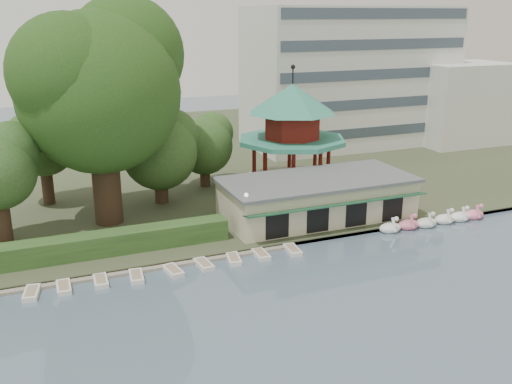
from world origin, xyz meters
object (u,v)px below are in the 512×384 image
dock (91,276)px  boathouse (317,197)px  big_tree (100,81)px  pavilion (292,126)px

dock → boathouse: bearing=12.2°
dock → big_tree: size_ratio=1.63×
pavilion → big_tree: big_tree is taller
boathouse → big_tree: size_ratio=0.89×
boathouse → pavilion: bearing=78.7°
big_tree → boathouse: bearing=-18.4°
boathouse → big_tree: (-18.80, 6.26, 11.29)m
dock → boathouse: (22.00, 4.77, 2.25)m
big_tree → pavilion: bearing=10.3°
pavilion → big_tree: 22.02m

